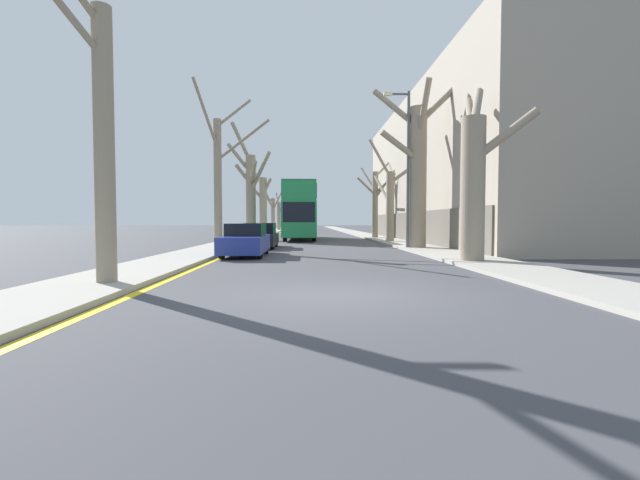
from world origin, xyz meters
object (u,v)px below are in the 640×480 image
Objects in this scene: street_tree_right_0 at (474,179)px; double_decker_bus at (300,209)px; street_tree_right_3 at (376,200)px; street_tree_right_1 at (418,167)px; street_tree_left_2 at (250,191)px; street_tree_left_3 at (263,204)px; parked_car_0 at (246,240)px; lamp_post at (406,162)px; street_tree_left_4 at (272,211)px; street_tree_left_1 at (219,176)px; parked_car_1 at (260,236)px; street_tree_left_0 at (100,131)px; street_tree_left_5 at (280,214)px; street_tree_right_2 at (391,199)px.

double_decker_bus is (-6.47, 20.12, -0.50)m from street_tree_right_0.
street_tree_right_1 is at bearing -90.29° from street_tree_right_3.
street_tree_left_2 reaches higher than street_tree_left_3.
street_tree_left_3 is at bearing 94.27° from parked_car_0.
street_tree_left_2 is 1.12× the size of lamp_post.
street_tree_right_3 is 0.82× the size of lamp_post.
street_tree_right_3 is (10.54, -21.27, 0.49)m from street_tree_left_4.
street_tree_right_0 is 7.64m from lamp_post.
parked_car_1 is at bearing 42.36° from street_tree_left_1.
street_tree_right_0 is (10.49, -7.39, -0.83)m from street_tree_left_1.
lamp_post is at bearing 26.41° from parked_car_0.
street_tree_left_0 reaches higher than double_decker_bus.
lamp_post is (9.95, -23.55, 1.23)m from street_tree_left_3.
parked_car_1 is at bearing -124.55° from street_tree_right_3.
street_tree_left_2 is at bearing 118.35° from street_tree_right_0.
street_tree_left_5 is at bearing 89.09° from street_tree_left_4.
street_tree_right_2 is at bearing 89.84° from street_tree_right_1.
street_tree_left_1 reaches higher than double_decker_bus.
double_decker_bus is at bearing 114.54° from lamp_post.
street_tree_right_1 is at bearing -90.16° from street_tree_right_2.
street_tree_right_1 is at bearing -77.91° from street_tree_left_5.
street_tree_left_2 is (0.09, 24.67, 0.45)m from street_tree_left_0.
street_tree_right_1 is (10.47, 12.73, 0.85)m from street_tree_left_0.
street_tree_right_0 is 0.98× the size of street_tree_right_3.
street_tree_left_0 is 1.15× the size of street_tree_right_3.
street_tree_right_0 is 9.57m from parked_car_0.
parked_car_1 is at bearing -79.68° from street_tree_left_2.
street_tree_left_2 is at bearing 89.83° from street_tree_left_1.
street_tree_left_3 is 24.39m from street_tree_left_5.
parked_car_1 is (-0.00, 5.60, -0.01)m from parked_car_0.
street_tree_left_1 is 35.48m from street_tree_left_4.
street_tree_right_2 is at bearing 62.10° from street_tree_left_0.
street_tree_left_2 reaches higher than lamp_post.
street_tree_left_4 is at bearing 110.30° from street_tree_right_2.
double_decker_bus is 1.35× the size of lamp_post.
street_tree_left_1 reaches higher than street_tree_left_3.
double_decker_bus is at bearing 107.84° from street_tree_right_0.
parked_car_1 is (-8.58, 9.12, -2.35)m from street_tree_right_0.
street_tree_right_2 is at bearing 84.89° from lamp_post.
street_tree_left_3 is at bearing 90.37° from street_tree_left_1.
street_tree_left_2 is 0.84× the size of double_decker_bus.
street_tree_left_4 is 12.52m from street_tree_left_5.
street_tree_left_2 reaches higher than street_tree_right_2.
street_tree_left_0 is at bearing -99.09° from double_decker_bus.
double_decker_bus is 14.09m from lamp_post.
double_decker_bus is at bearing 79.14° from parked_car_1.
street_tree_right_3 is 20.18m from parked_car_0.
street_tree_right_1 is at bearing 24.73° from parked_car_0.
parked_car_0 is (-8.51, -3.92, -3.68)m from street_tree_right_1.
lamp_post is (9.80, 0.06, 0.77)m from street_tree_left_1.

